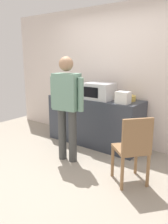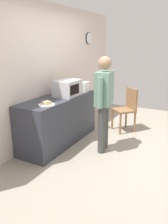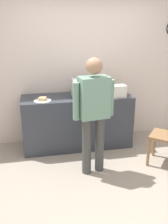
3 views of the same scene
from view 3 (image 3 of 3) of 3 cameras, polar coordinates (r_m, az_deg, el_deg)
name	(u,v)px [view 3 (image 3 of 3)]	position (r m, az deg, el deg)	size (l,w,h in m)	color
ground_plane	(110,183)	(3.66, 5.90, -15.43)	(6.00, 6.00, 0.00)	#9E9384
back_wall	(86,68)	(4.62, 0.56, 9.71)	(5.40, 0.13, 2.60)	silver
kitchen_counter	(77,121)	(4.45, -1.55, -2.10)	(1.85, 0.62, 0.91)	#333842
microwave	(88,89)	(4.20, 0.88, 5.26)	(0.50, 0.39, 0.30)	silver
sandwich_plate	(43,100)	(4.08, -9.25, 2.65)	(0.27, 0.27, 0.07)	white
salad_bowl	(111,90)	(4.55, 6.11, 4.95)	(0.24, 0.24, 0.09)	gold
toaster	(119,91)	(4.28, 7.79, 4.67)	(0.22, 0.18, 0.20)	silver
fork_utensil	(93,92)	(4.57, 1.98, 4.55)	(0.17, 0.02, 0.01)	silver
spoon_utensil	(86,91)	(4.60, 0.34, 4.68)	(0.17, 0.02, 0.01)	silver
person_standing	(94,109)	(3.47, 2.17, 0.72)	(0.58, 0.29, 1.67)	#404140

